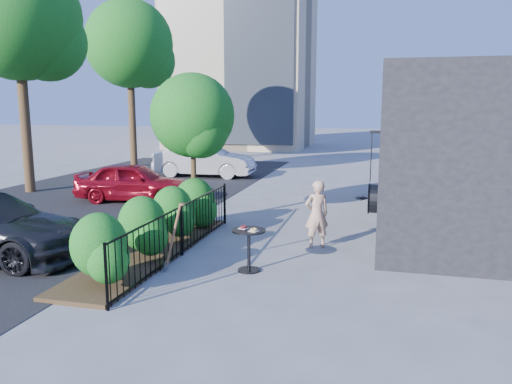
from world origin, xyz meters
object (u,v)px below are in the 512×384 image
(patio_tree, at_px, (194,121))
(cafe_table, at_px, (249,243))
(street_tree_far, at_px, (130,49))
(shovel, at_px, (172,241))
(car_silver, at_px, (204,160))
(woman, at_px, (317,214))
(street_tree_near, at_px, (18,25))
(car_red, at_px, (134,182))

(patio_tree, distance_m, cafe_table, 4.69)
(street_tree_far, bearing_deg, shovel, -59.96)
(patio_tree, bearing_deg, car_silver, 108.60)
(cafe_table, relative_size, woman, 0.57)
(cafe_table, distance_m, shovel, 1.46)
(street_tree_near, distance_m, car_red, 6.97)
(woman, xyz_separation_m, car_red, (-6.61, 4.00, -0.12))
(patio_tree, xyz_separation_m, street_tree_near, (-7.70, 3.20, 3.15))
(woman, relative_size, shovel, 1.09)
(street_tree_far, xyz_separation_m, shovel, (8.68, -15.01, -5.30))
(car_red, bearing_deg, car_silver, -11.38)
(street_tree_far, bearing_deg, car_red, -62.38)
(street_tree_near, height_order, woman, street_tree_near)
(street_tree_near, relative_size, shovel, 5.93)
(cafe_table, distance_m, car_silver, 13.08)
(street_tree_near, height_order, car_red, street_tree_near)
(street_tree_far, xyz_separation_m, car_red, (4.52, -8.64, -5.27))
(woman, bearing_deg, cafe_table, 33.74)
(street_tree_near, distance_m, woman, 13.11)
(woman, distance_m, car_red, 7.72)
(car_red, xyz_separation_m, car_silver, (0.29, 6.02, 0.09))
(cafe_table, bearing_deg, street_tree_far, 124.64)
(woman, bearing_deg, shovel, 16.15)
(shovel, distance_m, car_silver, 12.98)
(patio_tree, height_order, street_tree_far, street_tree_far)
(woman, bearing_deg, car_silver, -85.82)
(shovel, distance_m, car_red, 7.61)
(patio_tree, xyz_separation_m, shovel, (0.98, -3.81, -2.15))
(cafe_table, bearing_deg, street_tree_near, 146.83)
(cafe_table, xyz_separation_m, car_silver, (-5.27, 11.97, 0.17))
(street_tree_near, bearing_deg, cafe_table, -33.17)
(street_tree_far, xyz_separation_m, cafe_table, (10.08, -14.59, -5.35))
(patio_tree, distance_m, woman, 4.22)
(street_tree_far, height_order, shovel, street_tree_far)
(street_tree_far, height_order, woman, street_tree_far)
(woman, height_order, car_red, woman)
(car_red, relative_size, car_silver, 0.85)
(street_tree_near, xyz_separation_m, car_red, (4.52, -0.64, -5.27))
(cafe_table, bearing_deg, car_silver, 113.75)
(patio_tree, bearing_deg, street_tree_near, 157.43)
(street_tree_far, bearing_deg, street_tree_near, -90.00)
(patio_tree, bearing_deg, street_tree_far, 124.51)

